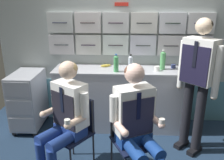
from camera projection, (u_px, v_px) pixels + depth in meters
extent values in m
cube|color=#9AA4A4|center=(134.00, 56.00, 3.68)|extent=(4.20, 0.06, 2.15)
cube|color=teal|center=(132.00, 100.00, 3.89)|extent=(4.12, 0.01, 0.68)
cube|color=silver|center=(62.00, 44.00, 3.62)|extent=(0.39, 0.06, 0.30)
cylinder|color=#212529|center=(61.00, 45.00, 3.58)|extent=(0.22, 0.01, 0.01)
cube|color=silver|center=(89.00, 45.00, 3.60)|extent=(0.39, 0.06, 0.30)
cylinder|color=#281E2F|center=(88.00, 45.00, 3.56)|extent=(0.22, 0.01, 0.01)
cube|color=silver|center=(116.00, 45.00, 3.58)|extent=(0.39, 0.06, 0.30)
cylinder|color=#252126|center=(116.00, 45.00, 3.54)|extent=(0.22, 0.01, 0.01)
cube|color=silver|center=(143.00, 45.00, 3.56)|extent=(0.39, 0.06, 0.30)
cylinder|color=#212625|center=(143.00, 46.00, 3.52)|extent=(0.22, 0.01, 0.01)
cube|color=#B8B6BB|center=(171.00, 45.00, 3.54)|extent=(0.39, 0.06, 0.30)
cylinder|color=black|center=(171.00, 46.00, 3.50)|extent=(0.22, 0.01, 0.01)
cube|color=silver|center=(198.00, 46.00, 3.52)|extent=(0.39, 0.06, 0.30)
cylinder|color=#1F1F2D|center=(199.00, 46.00, 3.48)|extent=(0.22, 0.01, 0.01)
cube|color=silver|center=(60.00, 23.00, 3.51)|extent=(0.39, 0.06, 0.30)
cylinder|color=#1D212F|center=(60.00, 23.00, 3.47)|extent=(0.22, 0.01, 0.01)
cube|color=silver|center=(88.00, 23.00, 3.49)|extent=(0.39, 0.06, 0.30)
cylinder|color=#2A2323|center=(87.00, 23.00, 3.45)|extent=(0.22, 0.01, 0.01)
cube|color=silver|center=(116.00, 23.00, 3.47)|extent=(0.39, 0.06, 0.30)
cylinder|color=#2A1C2A|center=(116.00, 23.00, 3.43)|extent=(0.22, 0.01, 0.01)
cube|color=silver|center=(144.00, 23.00, 3.45)|extent=(0.39, 0.06, 0.30)
cylinder|color=black|center=(144.00, 23.00, 3.42)|extent=(0.22, 0.01, 0.01)
cube|color=silver|center=(172.00, 23.00, 3.43)|extent=(0.39, 0.06, 0.30)
cylinder|color=#1E2A23|center=(173.00, 23.00, 3.40)|extent=(0.22, 0.01, 0.01)
cube|color=silver|center=(201.00, 23.00, 3.41)|extent=(0.39, 0.06, 0.30)
cylinder|color=#201C30|center=(202.00, 23.00, 3.38)|extent=(0.22, 0.01, 0.01)
cube|color=red|center=(122.00, 4.00, 3.39)|extent=(0.20, 0.02, 0.05)
cube|color=#BABBC3|center=(120.00, 99.00, 3.62)|extent=(1.95, 0.52, 0.92)
cube|color=#AAACB4|center=(121.00, 70.00, 3.46)|extent=(1.99, 0.53, 0.03)
sphere|color=black|center=(14.00, 134.00, 3.48)|extent=(0.07, 0.07, 0.07)
sphere|color=black|center=(35.00, 134.00, 3.46)|extent=(0.07, 0.07, 0.07)
sphere|color=black|center=(29.00, 116.00, 4.00)|extent=(0.07, 0.07, 0.07)
sphere|color=black|center=(46.00, 117.00, 3.98)|extent=(0.07, 0.07, 0.07)
cube|color=#A6AAB5|center=(28.00, 99.00, 3.58)|extent=(0.40, 0.64, 0.82)
cube|color=#9296A0|center=(22.00, 125.00, 3.37)|extent=(0.35, 0.01, 0.22)
cube|color=#9296A0|center=(19.00, 108.00, 3.28)|extent=(0.35, 0.01, 0.22)
cube|color=#9296A0|center=(17.00, 90.00, 3.19)|extent=(0.35, 0.01, 0.22)
cylinder|color=#28282D|center=(16.00, 81.00, 3.17)|extent=(0.32, 0.02, 0.02)
cylinder|color=#2D2D33|center=(50.00, 153.00, 2.73)|extent=(0.02, 0.02, 0.44)
cylinder|color=#2D2D33|center=(73.00, 140.00, 3.00)|extent=(0.02, 0.02, 0.44)
cylinder|color=#2D2D33|center=(94.00, 150.00, 2.79)|extent=(0.02, 0.02, 0.44)
cube|color=black|center=(71.00, 135.00, 2.69)|extent=(0.56, 0.56, 0.02)
cube|color=black|center=(82.00, 112.00, 2.76)|extent=(0.32, 0.23, 0.40)
cylinder|color=#2D2D33|center=(71.00, 108.00, 2.86)|extent=(0.02, 0.02, 0.40)
cylinder|color=#2D2D33|center=(93.00, 117.00, 2.65)|extent=(0.02, 0.02, 0.40)
cylinder|color=navy|center=(41.00, 160.00, 2.54)|extent=(0.10, 0.10, 0.43)
cylinder|color=navy|center=(53.00, 134.00, 2.59)|extent=(0.33, 0.40, 0.13)
cylinder|color=navy|center=(64.00, 140.00, 2.48)|extent=(0.33, 0.40, 0.13)
cube|color=navy|center=(70.00, 129.00, 2.66)|extent=(0.40, 0.37, 0.12)
cube|color=white|center=(70.00, 104.00, 2.58)|extent=(0.43, 0.38, 0.50)
cube|color=black|center=(63.00, 111.00, 2.51)|extent=(0.29, 0.21, 0.40)
cube|color=black|center=(62.00, 100.00, 2.46)|extent=(0.04, 0.03, 0.28)
cylinder|color=white|center=(57.00, 95.00, 2.69)|extent=(0.08, 0.08, 0.27)
cylinder|color=beige|center=(51.00, 111.00, 2.64)|extent=(0.20, 0.24, 0.07)
sphere|color=beige|center=(43.00, 115.00, 2.56)|extent=(0.08, 0.08, 0.08)
cylinder|color=white|center=(84.00, 105.00, 2.43)|extent=(0.08, 0.08, 0.27)
cylinder|color=beige|center=(76.00, 121.00, 2.41)|extent=(0.20, 0.24, 0.07)
sphere|color=beige|center=(68.00, 126.00, 2.33)|extent=(0.08, 0.08, 0.08)
cylinder|color=silver|center=(67.00, 122.00, 2.32)|extent=(0.06, 0.06, 0.06)
sphere|color=beige|center=(68.00, 70.00, 2.45)|extent=(0.20, 0.20, 0.20)
ellipsoid|color=tan|center=(69.00, 68.00, 2.46)|extent=(0.26, 0.26, 0.14)
cylinder|color=#2D2D33|center=(112.00, 155.00, 2.71)|extent=(0.02, 0.02, 0.44)
cylinder|color=#2D2D33|center=(139.00, 148.00, 2.84)|extent=(0.02, 0.02, 0.44)
cube|color=black|center=(133.00, 143.00, 2.54)|extent=(0.53, 0.53, 0.02)
cube|color=black|center=(126.00, 117.00, 2.64)|extent=(0.35, 0.18, 0.40)
cylinder|color=#2D2D33|center=(112.00, 121.00, 2.56)|extent=(0.02, 0.02, 0.40)
cylinder|color=#2D2D33|center=(141.00, 115.00, 2.69)|extent=(0.02, 0.02, 0.40)
cylinder|color=navy|center=(133.00, 149.00, 2.32)|extent=(0.29, 0.42, 0.13)
cylinder|color=navy|center=(150.00, 145.00, 2.39)|extent=(0.29, 0.42, 0.13)
cube|color=navy|center=(133.00, 137.00, 2.52)|extent=(0.41, 0.33, 0.12)
cube|color=white|center=(133.00, 110.00, 2.43)|extent=(0.44, 0.35, 0.51)
cube|color=#22233C|center=(138.00, 118.00, 2.35)|extent=(0.32, 0.16, 0.41)
cube|color=black|center=(139.00, 106.00, 2.30)|extent=(0.04, 0.03, 0.28)
cylinder|color=white|center=(114.00, 108.00, 2.33)|extent=(0.08, 0.08, 0.28)
cylinder|color=beige|center=(120.00, 127.00, 2.29)|extent=(0.17, 0.26, 0.07)
sphere|color=beige|center=(125.00, 133.00, 2.19)|extent=(0.08, 0.08, 0.08)
cylinder|color=white|center=(152.00, 102.00, 2.49)|extent=(0.08, 0.08, 0.28)
cylinder|color=beige|center=(155.00, 120.00, 2.43)|extent=(0.17, 0.26, 0.07)
sphere|color=beige|center=(161.00, 125.00, 2.33)|extent=(0.08, 0.08, 0.08)
cylinder|color=silver|center=(162.00, 122.00, 2.32)|extent=(0.06, 0.06, 0.06)
sphere|color=beige|center=(135.00, 74.00, 2.30)|extent=(0.20, 0.20, 0.20)
ellipsoid|color=brown|center=(134.00, 71.00, 2.31)|extent=(0.26, 0.25, 0.14)
cube|color=black|center=(181.00, 144.00, 3.24)|extent=(0.24, 0.23, 0.06)
cube|color=black|center=(194.00, 150.00, 3.10)|extent=(0.24, 0.23, 0.06)
cylinder|color=black|center=(187.00, 113.00, 3.09)|extent=(0.12, 0.12, 0.89)
cylinder|color=black|center=(199.00, 117.00, 2.97)|extent=(0.12, 0.12, 0.89)
cube|color=white|center=(200.00, 61.00, 2.80)|extent=(0.43, 0.43, 0.55)
cube|color=black|center=(194.00, 65.00, 2.74)|extent=(0.25, 0.26, 0.46)
cube|color=black|center=(195.00, 55.00, 2.69)|extent=(0.04, 0.04, 0.31)
cylinder|color=white|center=(182.00, 64.00, 2.99)|extent=(0.08, 0.08, 0.61)
sphere|color=beige|center=(180.00, 86.00, 3.09)|extent=(0.08, 0.08, 0.08)
cylinder|color=white|center=(218.00, 72.00, 2.66)|extent=(0.08, 0.08, 0.61)
sphere|color=beige|center=(214.00, 97.00, 2.76)|extent=(0.08, 0.08, 0.08)
sphere|color=beige|center=(204.00, 26.00, 2.66)|extent=(0.19, 0.19, 0.19)
ellipsoid|color=black|center=(205.00, 25.00, 2.67)|extent=(0.26, 0.26, 0.13)
cylinder|color=#52A05C|center=(163.00, 61.00, 3.40)|extent=(0.08, 0.08, 0.25)
cone|color=#52A05C|center=(163.00, 52.00, 3.36)|extent=(0.08, 0.08, 0.02)
cylinder|color=silver|center=(163.00, 50.00, 3.35)|extent=(0.03, 0.03, 0.02)
cylinder|color=#48A15D|center=(116.00, 64.00, 3.29)|extent=(0.07, 0.07, 0.21)
cone|color=#48A15D|center=(116.00, 56.00, 3.26)|extent=(0.07, 0.07, 0.02)
cylinder|color=blue|center=(116.00, 55.00, 3.25)|extent=(0.03, 0.03, 0.02)
cylinder|color=silver|center=(130.00, 64.00, 3.36)|extent=(0.06, 0.06, 0.19)
cone|color=silver|center=(131.00, 56.00, 3.32)|extent=(0.06, 0.06, 0.02)
cylinder|color=black|center=(131.00, 55.00, 3.32)|extent=(0.03, 0.03, 0.02)
cylinder|color=white|center=(157.00, 69.00, 3.36)|extent=(0.08, 0.08, 0.07)
cylinder|color=#382114|center=(157.00, 67.00, 3.35)|extent=(0.06, 0.06, 0.01)
cylinder|color=navy|center=(173.00, 66.00, 3.49)|extent=(0.07, 0.07, 0.06)
cylinder|color=#382114|center=(173.00, 65.00, 3.49)|extent=(0.06, 0.06, 0.01)
cylinder|color=silver|center=(133.00, 65.00, 3.53)|extent=(0.07, 0.07, 0.06)
cylinder|color=#382114|center=(133.00, 64.00, 3.52)|extent=(0.06, 0.06, 0.01)
cylinder|color=silver|center=(71.00, 66.00, 3.49)|extent=(0.06, 0.06, 0.06)
cylinder|color=#382114|center=(71.00, 65.00, 3.48)|extent=(0.05, 0.05, 0.01)
ellipsoid|color=yellow|center=(106.00, 66.00, 3.56)|extent=(0.17, 0.10, 0.04)
cylinder|color=#4C3819|center=(111.00, 65.00, 3.59)|extent=(0.01, 0.01, 0.02)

